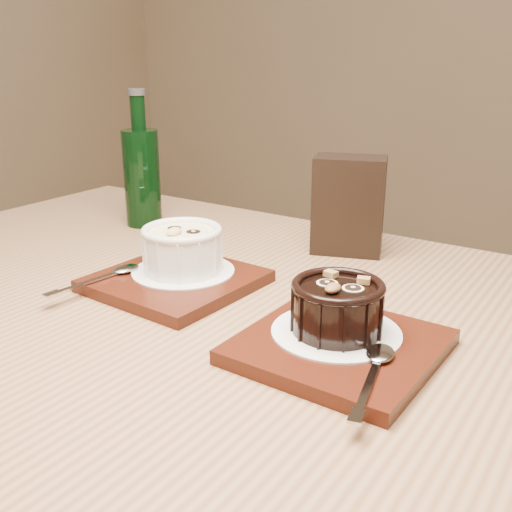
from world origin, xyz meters
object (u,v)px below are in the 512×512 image
(tray_left, at_px, (176,281))
(green_bottle, at_px, (142,174))
(tray_right, at_px, (339,347))
(condiment_stand, at_px, (348,205))
(ramekin_dark, at_px, (337,305))
(table, at_px, (216,384))
(ramekin_white, at_px, (182,247))

(tray_left, bearing_deg, green_bottle, 136.33)
(tray_right, relative_size, condiment_stand, 1.29)
(ramekin_dark, relative_size, condiment_stand, 0.66)
(ramekin_dark, xyz_separation_m, condiment_stand, (-0.10, 0.29, 0.02))
(table, height_order, tray_right, tray_right)
(table, height_order, condiment_stand, condiment_stand)
(ramekin_white, relative_size, ramekin_dark, 1.10)
(ramekin_dark, bearing_deg, tray_left, 169.30)
(tray_left, relative_size, ramekin_dark, 1.95)
(table, relative_size, tray_right, 7.02)
(tray_right, bearing_deg, tray_left, 165.06)
(ramekin_white, relative_size, tray_right, 0.56)
(green_bottle, bearing_deg, ramekin_dark, -29.69)
(ramekin_white, distance_m, condiment_stand, 0.26)
(ramekin_white, bearing_deg, tray_right, -15.53)
(ramekin_dark, height_order, condiment_stand, condiment_stand)
(ramekin_white, bearing_deg, tray_left, -90.54)
(ramekin_white, bearing_deg, green_bottle, 141.55)
(tray_left, bearing_deg, condiment_stand, 59.33)
(tray_left, height_order, condiment_stand, condiment_stand)
(table, distance_m, tray_left, 0.14)
(tray_right, bearing_deg, ramekin_dark, 123.72)
(tray_left, relative_size, green_bottle, 0.81)
(tray_right, bearing_deg, condiment_stand, 109.50)
(ramekin_white, bearing_deg, condiment_stand, 60.57)
(ramekin_white, xyz_separation_m, condiment_stand, (0.14, 0.22, 0.02))
(tray_left, xyz_separation_m, tray_right, (0.24, -0.07, 0.00))
(ramekin_white, height_order, tray_right, ramekin_white)
(tray_left, distance_m, ramekin_dark, 0.24)
(ramekin_dark, bearing_deg, ramekin_white, 165.67)
(ramekin_dark, bearing_deg, condiment_stand, 110.51)
(tray_right, bearing_deg, table, 172.98)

